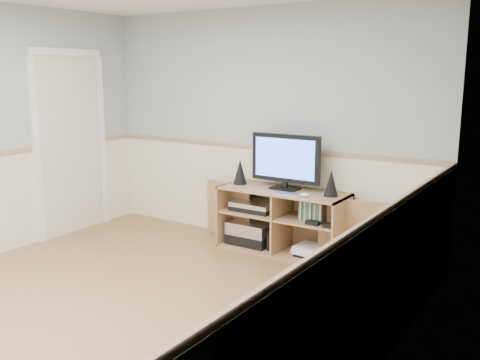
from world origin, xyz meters
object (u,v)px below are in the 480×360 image
at_px(media_cabinet, 285,219).
at_px(monitor, 286,160).
at_px(keyboard, 288,194).
at_px(game_consoles, 311,251).

distance_m(media_cabinet, monitor, 0.62).
bearing_deg(media_cabinet, keyboard, -55.26).
xyz_separation_m(monitor, game_consoles, (0.34, -0.06, -0.89)).
bearing_deg(monitor, keyboard, -53.91).
distance_m(keyboard, game_consoles, 0.63).
bearing_deg(keyboard, monitor, 116.98).
bearing_deg(game_consoles, keyboard, -148.11).
height_order(monitor, game_consoles, monitor).
relative_size(media_cabinet, monitor, 2.74).
distance_m(monitor, game_consoles, 0.95).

